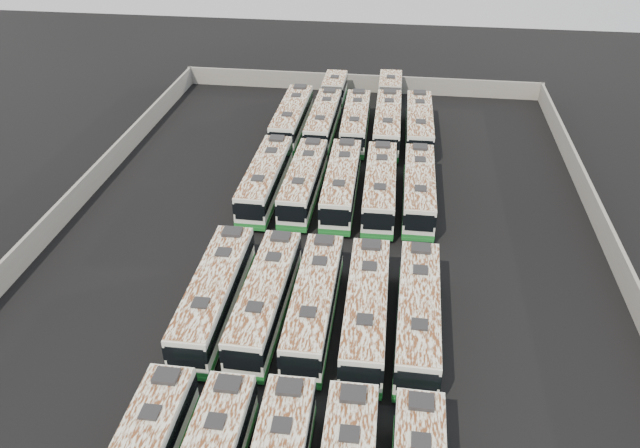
{
  "coord_description": "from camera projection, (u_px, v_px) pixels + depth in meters",
  "views": [
    {
      "loc": [
        5.29,
        -40.3,
        28.36
      ],
      "look_at": [
        -0.42,
        1.57,
        1.6
      ],
      "focal_mm": 35.0,
      "sensor_mm": 36.0,
      "label": 1
    }
  ],
  "objects": [
    {
      "name": "bus_midfront_right",
      "position": [
        366.0,
        310.0,
        40.75
      ],
      "size": [
        2.88,
        12.64,
        3.55
      ],
      "rotation": [
        0.0,
        0.0,
        0.02
      ],
      "color": "silver",
      "rests_on": "ground"
    },
    {
      "name": "bus_midfront_far_left",
      "position": [
        215.0,
        295.0,
        42.04
      ],
      "size": [
        2.81,
        12.79,
        3.6
      ],
      "rotation": [
        0.0,
        0.0,
        0.01
      ],
      "color": "silver",
      "rests_on": "ground"
    },
    {
      "name": "bus_midback_right",
      "position": [
        380.0,
        187.0,
        54.75
      ],
      "size": [
        2.94,
        12.69,
        3.56
      ],
      "rotation": [
        0.0,
        0.0,
        0.02
      ],
      "color": "silver",
      "rests_on": "ground"
    },
    {
      "name": "bus_back_left",
      "position": [
        327.0,
        110.0,
        70.07
      ],
      "size": [
        2.68,
        19.02,
        3.45
      ],
      "rotation": [
        0.0,
        0.0,
        -0.0
      ],
      "color": "silver",
      "rests_on": "ground"
    },
    {
      "name": "bus_back_far_left",
      "position": [
        292.0,
        118.0,
        67.82
      ],
      "size": [
        2.76,
        12.8,
        3.6
      ],
      "rotation": [
        0.0,
        0.0,
        -0.0
      ],
      "color": "silver",
      "rests_on": "ground"
    },
    {
      "name": "bus_midfront_far_right",
      "position": [
        418.0,
        314.0,
        40.36
      ],
      "size": [
        2.79,
        12.67,
        3.56
      ],
      "rotation": [
        0.0,
        0.0,
        -0.01
      ],
      "color": "silver",
      "rests_on": "ground"
    },
    {
      "name": "bus_back_far_right",
      "position": [
        419.0,
        125.0,
        66.23
      ],
      "size": [
        2.9,
        12.81,
        3.6
      ],
      "rotation": [
        0.0,
        0.0,
        0.02
      ],
      "color": "silver",
      "rests_on": "ground"
    },
    {
      "name": "bus_midback_center",
      "position": [
        341.0,
        184.0,
        55.28
      ],
      "size": [
        2.86,
        12.66,
        3.56
      ],
      "rotation": [
        0.0,
        0.0,
        0.02
      ],
      "color": "silver",
      "rests_on": "ground"
    },
    {
      "name": "bus_midfront_left",
      "position": [
        265.0,
        299.0,
        41.75
      ],
      "size": [
        2.86,
        12.52,
        3.52
      ],
      "rotation": [
        0.0,
        0.0,
        -0.02
      ],
      "color": "silver",
      "rests_on": "ground"
    },
    {
      "name": "bus_midback_left",
      "position": [
        304.0,
        182.0,
        55.69
      ],
      "size": [
        2.77,
        12.37,
        3.48
      ],
      "rotation": [
        0.0,
        0.0,
        -0.01
      ],
      "color": "silver",
      "rests_on": "ground"
    },
    {
      "name": "bus_back_center",
      "position": [
        356.0,
        122.0,
        66.96
      ],
      "size": [
        2.9,
        12.39,
        3.48
      ],
      "rotation": [
        0.0,
        0.0,
        0.02
      ],
      "color": "silver",
      "rests_on": "ground"
    },
    {
      "name": "bus_midfront_center",
      "position": [
        314.0,
        303.0,
        41.36
      ],
      "size": [
        2.68,
        12.45,
        3.51
      ],
      "rotation": [
        0.0,
        0.0,
        0.0
      ],
      "color": "silver",
      "rests_on": "ground"
    },
    {
      "name": "perimeter_wall",
      "position": [
        323.0,
        240.0,
        48.92
      ],
      "size": [
        45.2,
        73.2,
        2.2
      ],
      "color": "slate",
      "rests_on": "ground"
    },
    {
      "name": "ground",
      "position": [
        323.0,
        252.0,
        49.51
      ],
      "size": [
        140.0,
        140.0,
        0.0
      ],
      "primitive_type": "plane",
      "color": "black",
      "rests_on": "ground"
    },
    {
      "name": "bus_midback_far_right",
      "position": [
        419.0,
        189.0,
        54.54
      ],
      "size": [
        2.69,
        12.47,
        3.51
      ],
      "rotation": [
        0.0,
        0.0,
        0.0
      ],
      "color": "silver",
      "rests_on": "ground"
    },
    {
      "name": "bus_midback_far_left",
      "position": [
        266.0,
        179.0,
        55.99
      ],
      "size": [
        2.76,
        12.67,
        3.57
      ],
      "rotation": [
        0.0,
        0.0,
        -0.01
      ],
      "color": "silver",
      "rests_on": "ground"
    },
    {
      "name": "bus_back_right",
      "position": [
        388.0,
        112.0,
        69.36
      ],
      "size": [
        3.0,
        19.9,
        3.6
      ],
      "rotation": [
        0.0,
        0.0,
        0.02
      ],
      "color": "silver",
      "rests_on": "ground"
    }
  ]
}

